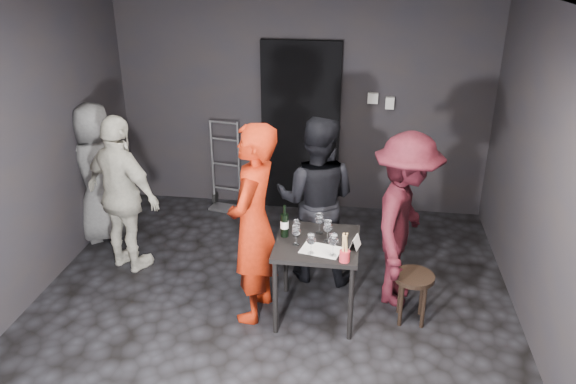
# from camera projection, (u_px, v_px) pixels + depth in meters

# --- Properties ---
(floor) EXTENTS (4.50, 5.00, 0.02)m
(floor) POSITION_uv_depth(u_px,v_px,m) (267.00, 320.00, 5.05)
(floor) COLOR black
(floor) RESTS_ON ground
(ceiling) EXTENTS (4.50, 5.00, 0.02)m
(ceiling) POSITION_uv_depth(u_px,v_px,m) (262.00, 7.00, 3.96)
(ceiling) COLOR silver
(ceiling) RESTS_ON ground
(wall_back) EXTENTS (4.50, 0.04, 2.70)m
(wall_back) POSITION_uv_depth(u_px,v_px,m) (301.00, 103.00, 6.77)
(wall_back) COLOR black
(wall_back) RESTS_ON ground
(wall_left) EXTENTS (0.04, 5.00, 2.70)m
(wall_left) POSITION_uv_depth(u_px,v_px,m) (6.00, 168.00, 4.79)
(wall_left) COLOR black
(wall_left) RESTS_ON ground
(wall_right) EXTENTS (0.04, 5.00, 2.70)m
(wall_right) POSITION_uv_depth(u_px,v_px,m) (559.00, 199.00, 4.22)
(wall_right) COLOR black
(wall_right) RESTS_ON ground
(doorway) EXTENTS (0.95, 0.10, 2.10)m
(doorway) POSITION_uv_depth(u_px,v_px,m) (301.00, 128.00, 6.84)
(doorway) COLOR black
(doorway) RESTS_ON ground
(wallbox_upper) EXTENTS (0.12, 0.06, 0.12)m
(wallbox_upper) POSITION_uv_depth(u_px,v_px,m) (373.00, 98.00, 6.58)
(wallbox_upper) COLOR #B7B7B2
(wallbox_upper) RESTS_ON wall_back
(wallbox_lower) EXTENTS (0.10, 0.06, 0.14)m
(wallbox_lower) POSITION_uv_depth(u_px,v_px,m) (390.00, 103.00, 6.57)
(wallbox_lower) COLOR #B7B7B2
(wallbox_lower) RESTS_ON wall_back
(hand_truck) EXTENTS (0.38, 0.33, 1.13)m
(hand_truck) POSITION_uv_depth(u_px,v_px,m) (226.00, 191.00, 7.17)
(hand_truck) COLOR #B2B2B7
(hand_truck) RESTS_ON floor
(tasting_table) EXTENTS (0.72, 0.72, 0.75)m
(tasting_table) POSITION_uv_depth(u_px,v_px,m) (317.00, 251.00, 4.89)
(tasting_table) COLOR black
(tasting_table) RESTS_ON floor
(stool) EXTENTS (0.36, 0.36, 0.47)m
(stool) POSITION_uv_depth(u_px,v_px,m) (413.00, 284.00, 4.92)
(stool) COLOR #37261C
(stool) RESTS_ON floor
(server_red) EXTENTS (0.63, 0.86, 2.18)m
(server_red) POSITION_uv_depth(u_px,v_px,m) (253.00, 205.00, 4.74)
(server_red) COLOR #A61F08
(server_red) RESTS_ON floor
(woman_black) EXTENTS (0.95, 0.58, 1.87)m
(woman_black) POSITION_uv_depth(u_px,v_px,m) (316.00, 191.00, 5.39)
(woman_black) COLOR black
(woman_black) RESTS_ON floor
(man_maroon) EXTENTS (0.80, 1.27, 1.82)m
(man_maroon) POSITION_uv_depth(u_px,v_px,m) (405.00, 213.00, 5.01)
(man_maroon) COLOR #3D0F18
(man_maroon) RESTS_ON floor
(bystander_cream) EXTENTS (1.16, 0.90, 1.78)m
(bystander_cream) POSITION_uv_depth(u_px,v_px,m) (122.00, 188.00, 5.55)
(bystander_cream) COLOR beige
(bystander_cream) RESTS_ON floor
(bystander_grey) EXTENTS (0.91, 0.86, 1.66)m
(bystander_grey) POSITION_uv_depth(u_px,v_px,m) (98.00, 170.00, 6.17)
(bystander_grey) COLOR slate
(bystander_grey) RESTS_ON floor
(tasting_mat) EXTENTS (0.37, 0.29, 0.00)m
(tasting_mat) POSITION_uv_depth(u_px,v_px,m) (321.00, 250.00, 4.71)
(tasting_mat) COLOR white
(tasting_mat) RESTS_ON tasting_table
(wine_glass_a) EXTENTS (0.09, 0.09, 0.20)m
(wine_glass_a) POSITION_uv_depth(u_px,v_px,m) (296.00, 234.00, 4.75)
(wine_glass_a) COLOR white
(wine_glass_a) RESTS_ON tasting_table
(wine_glass_b) EXTENTS (0.07, 0.07, 0.18)m
(wine_glass_b) POSITION_uv_depth(u_px,v_px,m) (296.00, 228.00, 4.90)
(wine_glass_b) COLOR white
(wine_glass_b) RESTS_ON tasting_table
(wine_glass_c) EXTENTS (0.09, 0.09, 0.21)m
(wine_glass_c) POSITION_uv_depth(u_px,v_px,m) (320.00, 223.00, 4.94)
(wine_glass_c) COLOR white
(wine_glass_c) RESTS_ON tasting_table
(wine_glass_d) EXTENTS (0.08, 0.08, 0.20)m
(wine_glass_d) POSITION_uv_depth(u_px,v_px,m) (311.00, 243.00, 4.62)
(wine_glass_d) COLOR white
(wine_glass_d) RESTS_ON tasting_table
(wine_glass_e) EXTENTS (0.11, 0.11, 0.22)m
(wine_glass_e) POSITION_uv_depth(u_px,v_px,m) (333.00, 244.00, 4.59)
(wine_glass_e) COLOR white
(wine_glass_e) RESTS_ON tasting_table
(wine_glass_f) EXTENTS (0.10, 0.10, 0.22)m
(wine_glass_f) POSITION_uv_depth(u_px,v_px,m) (328.00, 230.00, 4.81)
(wine_glass_f) COLOR white
(wine_glass_f) RESTS_ON tasting_table
(wine_bottle) EXTENTS (0.07, 0.07, 0.30)m
(wine_bottle) POSITION_uv_depth(u_px,v_px,m) (285.00, 224.00, 4.90)
(wine_bottle) COLOR black
(wine_bottle) RESTS_ON tasting_table
(breadstick_cup) EXTENTS (0.09, 0.09, 0.27)m
(breadstick_cup) POSITION_uv_depth(u_px,v_px,m) (345.00, 248.00, 4.50)
(breadstick_cup) COLOR red
(breadstick_cup) RESTS_ON tasting_table
(reserved_card) EXTENTS (0.12, 0.15, 0.10)m
(reserved_card) POSITION_uv_depth(u_px,v_px,m) (353.00, 242.00, 4.73)
(reserved_card) COLOR white
(reserved_card) RESTS_ON tasting_table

